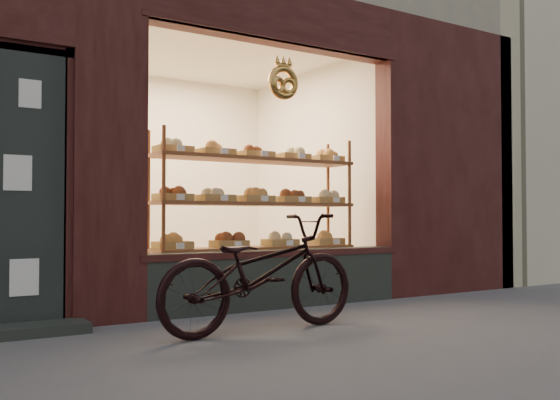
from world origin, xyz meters
TOP-DOWN VIEW (x-y plane):
  - ground at (0.00, 0.00)m, footprint 90.00×90.00m
  - neighbor_right at (9.60, 5.50)m, footprint 12.00×7.00m
  - display_shelf at (0.45, 2.55)m, footprint 2.20×0.45m
  - bicycle at (-0.34, 1.11)m, footprint 1.72×0.66m

SIDE VIEW (x-z plane):
  - ground at x=0.00m, z-range 0.00..0.00m
  - bicycle at x=-0.34m, z-range 0.00..0.89m
  - display_shelf at x=0.45m, z-range 0.04..1.74m
  - neighbor_right at x=9.60m, z-range 0.00..9.00m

